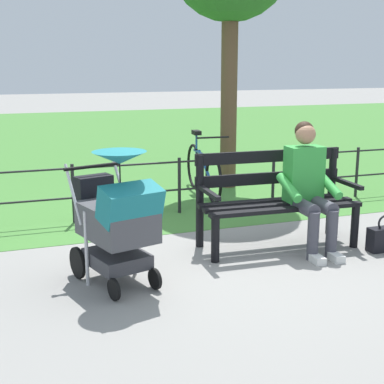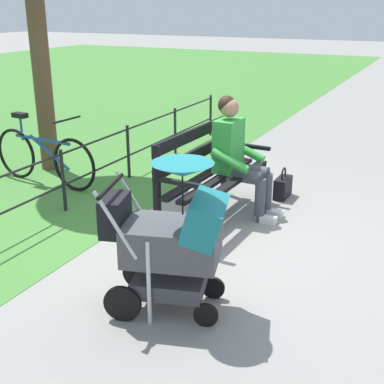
# 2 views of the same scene
# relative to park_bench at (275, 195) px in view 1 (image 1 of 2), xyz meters

# --- Properties ---
(ground_plane) EXTENTS (60.00, 60.00, 0.00)m
(ground_plane) POSITION_rel_park_bench_xyz_m (0.54, 0.12, -0.53)
(ground_plane) COLOR gray
(grass_lawn) EXTENTS (40.00, 16.00, 0.01)m
(grass_lawn) POSITION_rel_park_bench_xyz_m (0.54, -8.68, -0.52)
(grass_lawn) COLOR #478438
(grass_lawn) RESTS_ON ground
(park_bench) EXTENTS (1.62, 0.66, 0.96)m
(park_bench) POSITION_rel_park_bench_xyz_m (0.00, 0.00, 0.00)
(park_bench) COLOR black
(park_bench) RESTS_ON ground
(person_on_bench) EXTENTS (0.55, 0.74, 1.28)m
(person_on_bench) POSITION_rel_park_bench_xyz_m (-0.25, 0.22, 0.15)
(person_on_bench) COLOR #42424C
(person_on_bench) RESTS_ON ground
(stroller) EXTENTS (0.71, 0.98, 1.15)m
(stroller) POSITION_rel_park_bench_xyz_m (1.73, 0.51, 0.07)
(stroller) COLOR black
(stroller) RESTS_ON ground
(handbag) EXTENTS (0.32, 0.14, 0.37)m
(handbag) POSITION_rel_park_bench_xyz_m (-0.95, 0.54, -0.40)
(handbag) COLOR black
(handbag) RESTS_ON ground
(park_fence) EXTENTS (7.82, 0.04, 0.70)m
(park_fence) POSITION_rel_park_bench_xyz_m (0.26, -1.49, -0.10)
(park_fence) COLOR black
(park_fence) RESTS_ON ground
(bicycle) EXTENTS (0.44, 1.66, 0.89)m
(bicycle) POSITION_rel_park_bench_xyz_m (-0.08, -2.31, -0.16)
(bicycle) COLOR black
(bicycle) RESTS_ON ground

